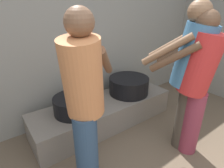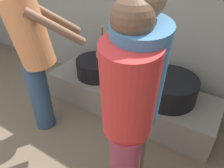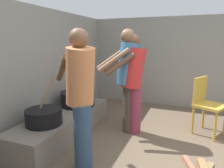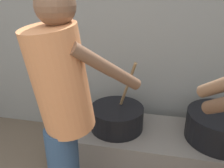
% 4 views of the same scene
% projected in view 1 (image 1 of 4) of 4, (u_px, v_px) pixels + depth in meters
% --- Properties ---
extents(block_enclosure_rear, '(5.76, 0.20, 1.94)m').
position_uv_depth(block_enclosure_rear, '(45.00, 54.00, 2.34)').
color(block_enclosure_rear, gray).
rests_on(block_enclosure_rear, ground_plane).
extents(hearth_ledge, '(1.95, 0.60, 0.34)m').
position_uv_depth(hearth_ledge, '(104.00, 112.00, 2.56)').
color(hearth_ledge, slate).
rests_on(hearth_ledge, ground_plane).
extents(cooking_pot_main, '(0.47, 0.47, 0.66)m').
position_uv_depth(cooking_pot_main, '(74.00, 105.00, 2.22)').
color(cooking_pot_main, black).
rests_on(cooking_pot_main, hearth_ledge).
extents(cooking_pot_secondary, '(0.57, 0.57, 0.24)m').
position_uv_depth(cooking_pot_secondary, '(129.00, 85.00, 2.69)').
color(cooking_pot_secondary, black).
rests_on(cooking_pot_secondary, hearth_ledge).
extents(cook_in_orange_shirt, '(0.68, 0.69, 1.56)m').
position_uv_depth(cook_in_orange_shirt, '(84.00, 98.00, 1.44)').
color(cook_in_orange_shirt, navy).
rests_on(cook_in_orange_shirt, ground_plane).
extents(cook_in_red_shirt, '(0.57, 0.72, 1.52)m').
position_uv_depth(cook_in_red_shirt, '(197.00, 80.00, 1.83)').
color(cook_in_red_shirt, '#8C3347').
rests_on(cook_in_red_shirt, ground_plane).
extents(cook_in_blue_shirt, '(0.60, 0.74, 1.60)m').
position_uv_depth(cook_in_blue_shirt, '(190.00, 73.00, 1.88)').
color(cook_in_blue_shirt, '#4C4238').
rests_on(cook_in_blue_shirt, ground_plane).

